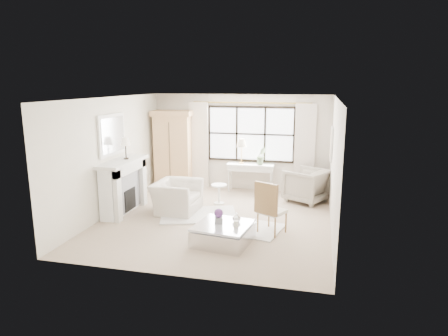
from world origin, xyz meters
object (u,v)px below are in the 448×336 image
Objects in this scene: club_armchair at (177,197)px; coffee_table at (223,234)px; armoire at (173,149)px; console_table at (250,178)px.

club_armchair is 2.21m from coffee_table.
armoire is 2.36m from console_table.
console_table reaches higher than club_armchair.
armoire is 1.99× the size of club_armchair.
console_table is 2.57m from club_armchair.
armoire is 2.36m from club_armchair.
club_armchair is at bearing -72.67° from armoire.
armoire reaches higher than club_armchair.
coffee_table is at bearing -61.93° from armoire.
armoire is at bearing 130.81° from coffee_table.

